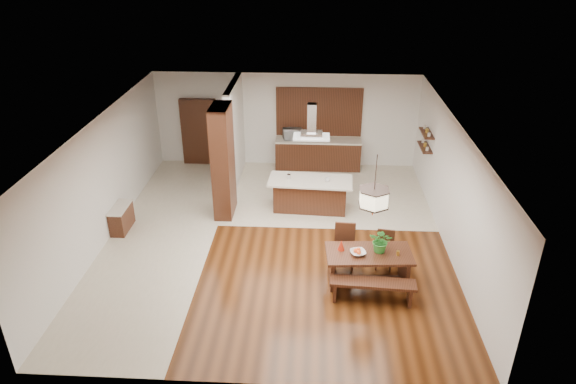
# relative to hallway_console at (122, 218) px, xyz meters

# --- Properties ---
(room_shell) EXTENTS (9.00, 9.04, 2.92)m
(room_shell) POSITION_rel_hallway_console_xyz_m (3.81, -0.20, 1.75)
(room_shell) COLOR #3C1C0A
(room_shell) RESTS_ON ground
(tile_hallway) EXTENTS (2.50, 9.00, 0.01)m
(tile_hallway) POSITION_rel_hallway_console_xyz_m (1.06, -0.20, -0.31)
(tile_hallway) COLOR beige
(tile_hallway) RESTS_ON ground
(tile_kitchen) EXTENTS (5.50, 4.00, 0.01)m
(tile_kitchen) POSITION_rel_hallway_console_xyz_m (5.06, 2.30, -0.31)
(tile_kitchen) COLOR beige
(tile_kitchen) RESTS_ON ground
(soffit_band) EXTENTS (8.00, 9.00, 0.02)m
(soffit_band) POSITION_rel_hallway_console_xyz_m (3.81, -0.20, 2.57)
(soffit_band) COLOR #3E1A0F
(soffit_band) RESTS_ON room_shell
(partition_pier) EXTENTS (0.45, 1.00, 2.90)m
(partition_pier) POSITION_rel_hallway_console_xyz_m (2.41, 1.00, 1.14)
(partition_pier) COLOR black
(partition_pier) RESTS_ON ground
(partition_stub) EXTENTS (0.18, 2.40, 2.90)m
(partition_stub) POSITION_rel_hallway_console_xyz_m (2.41, 3.10, 1.14)
(partition_stub) COLOR silver
(partition_stub) RESTS_ON ground
(hallway_console) EXTENTS (0.37, 0.88, 0.63)m
(hallway_console) POSITION_rel_hallway_console_xyz_m (0.00, 0.00, 0.00)
(hallway_console) COLOR black
(hallway_console) RESTS_ON ground
(hallway_doorway) EXTENTS (1.10, 0.20, 2.10)m
(hallway_doorway) POSITION_rel_hallway_console_xyz_m (1.11, 4.20, 0.74)
(hallway_doorway) COLOR black
(hallway_doorway) RESTS_ON ground
(rear_counter) EXTENTS (2.60, 0.62, 0.95)m
(rear_counter) POSITION_rel_hallway_console_xyz_m (4.81, 4.00, 0.16)
(rear_counter) COLOR black
(rear_counter) RESTS_ON ground
(kitchen_window) EXTENTS (2.60, 0.08, 1.50)m
(kitchen_window) POSITION_rel_hallway_console_xyz_m (4.81, 4.26, 1.44)
(kitchen_window) COLOR #9C692E
(kitchen_window) RESTS_ON room_shell
(shelf_lower) EXTENTS (0.26, 0.90, 0.04)m
(shelf_lower) POSITION_rel_hallway_console_xyz_m (7.68, 2.40, 1.08)
(shelf_lower) COLOR black
(shelf_lower) RESTS_ON room_shell
(shelf_upper) EXTENTS (0.26, 0.90, 0.04)m
(shelf_upper) POSITION_rel_hallway_console_xyz_m (7.68, 2.40, 1.49)
(shelf_upper) COLOR black
(shelf_upper) RESTS_ON room_shell
(dining_table) EXTENTS (1.81, 0.99, 0.73)m
(dining_table) POSITION_rel_hallway_console_xyz_m (5.86, -1.83, 0.22)
(dining_table) COLOR black
(dining_table) RESTS_ON ground
(dining_bench) EXTENTS (1.70, 0.47, 0.47)m
(dining_bench) POSITION_rel_hallway_console_xyz_m (5.90, -2.46, -0.08)
(dining_bench) COLOR black
(dining_bench) RESTS_ON ground
(dining_chair_left) EXTENTS (0.47, 0.47, 1.01)m
(dining_chair_left) POSITION_rel_hallway_console_xyz_m (5.39, -1.32, 0.19)
(dining_chair_left) COLOR black
(dining_chair_left) RESTS_ON ground
(dining_chair_right) EXTENTS (0.43, 0.43, 0.85)m
(dining_chair_right) POSITION_rel_hallway_console_xyz_m (6.27, -1.27, 0.11)
(dining_chair_right) COLOR black
(dining_chair_right) RESTS_ON ground
(pendant_lantern) EXTENTS (0.64, 0.64, 1.31)m
(pendant_lantern) POSITION_rel_hallway_console_xyz_m (5.86, -1.83, 1.93)
(pendant_lantern) COLOR beige
(pendant_lantern) RESTS_ON room_shell
(foliage_plant) EXTENTS (0.57, 0.54, 0.51)m
(foliage_plant) POSITION_rel_hallway_console_xyz_m (6.09, -1.78, 0.67)
(foliage_plant) COLOR #2B7B29
(foliage_plant) RESTS_ON dining_table
(fruit_bowl) EXTENTS (0.38, 0.38, 0.08)m
(fruit_bowl) POSITION_rel_hallway_console_xyz_m (5.63, -1.91, 0.45)
(fruit_bowl) COLOR beige
(fruit_bowl) RESTS_ON dining_table
(napkin_cone) EXTENTS (0.18, 0.18, 0.23)m
(napkin_cone) POSITION_rel_hallway_console_xyz_m (5.29, -1.76, 0.53)
(napkin_cone) COLOR #A9200C
(napkin_cone) RESTS_ON dining_table
(gold_ornament) EXTENTS (0.08, 0.08, 0.09)m
(gold_ornament) POSITION_rel_hallway_console_xyz_m (6.43, -1.89, 0.46)
(gold_ornament) COLOR gold
(gold_ornament) RESTS_ON dining_table
(kitchen_island) EXTENTS (2.20, 1.05, 0.89)m
(kitchen_island) POSITION_rel_hallway_console_xyz_m (4.61, 1.29, 0.14)
(kitchen_island) COLOR black
(kitchen_island) RESTS_ON ground
(range_hood) EXTENTS (0.90, 0.55, 0.87)m
(range_hood) POSITION_rel_hallway_console_xyz_m (4.61, 1.29, 2.15)
(range_hood) COLOR silver
(range_hood) RESTS_ON room_shell
(island_cup) EXTENTS (0.16, 0.16, 0.10)m
(island_cup) POSITION_rel_hallway_console_xyz_m (5.05, 1.18, 0.62)
(island_cup) COLOR silver
(island_cup) RESTS_ON kitchen_island
(microwave) EXTENTS (0.65, 0.52, 0.32)m
(microwave) POSITION_rel_hallway_console_xyz_m (4.03, 4.02, 0.79)
(microwave) COLOR silver
(microwave) RESTS_ON rear_counter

